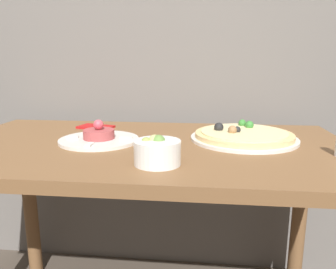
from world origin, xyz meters
name	(u,v)px	position (x,y,z in m)	size (l,w,h in m)	color
dining_table	(145,173)	(0.00, 0.36, 0.63)	(1.30, 0.72, 0.73)	brown
pizza_plate	(244,136)	(0.32, 0.44, 0.74)	(0.35, 0.35, 0.06)	silver
tartare_plate	(99,138)	(-0.15, 0.36, 0.74)	(0.26, 0.26, 0.07)	silver
small_bowl	(157,151)	(0.07, 0.15, 0.76)	(0.12, 0.12, 0.08)	white
napkin	(96,127)	(-0.24, 0.58, 0.73)	(0.15, 0.11, 0.01)	red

